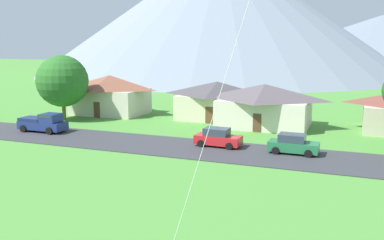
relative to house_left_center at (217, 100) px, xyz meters
The scene contains 10 objects.
road_strip 16.16m from the house_left_center, 71.55° to the right, with size 160.00×7.24×0.08m, color #38383D.
mountain_central_ridge 119.80m from the house_left_center, 78.96° to the left, with size 116.05×116.05×19.16m, color slate.
mountain_east_ridge 84.77m from the house_left_center, 107.21° to the left, with size 111.03×111.03×38.48m, color gray.
house_left_center is the anchor object (origin of this frame).
house_right_center 14.77m from the house_left_center, behind, with size 9.86×7.05×5.19m.
house_rightmost 6.78m from the house_left_center, 19.35° to the right, with size 10.66×7.88×4.83m.
tree_center 19.10m from the house_left_center, 157.74° to the right, with size 6.32×6.32×7.98m.
parked_car_red_mid_west 14.51m from the house_left_center, 71.69° to the right, with size 4.26×2.19×1.68m.
parked_car_green_east_end 17.97m from the house_left_center, 50.71° to the right, with size 4.23×2.14×1.68m.
pickup_truck_navy_west_side 20.53m from the house_left_center, 136.13° to the right, with size 5.21×2.34×1.99m.
Camera 1 is at (11.11, -3.93, 9.37)m, focal length 40.08 mm.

